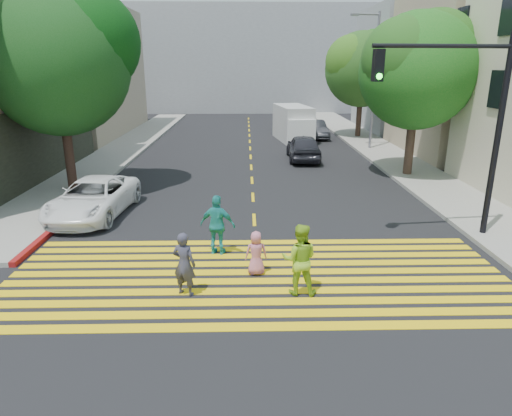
{
  "coord_description": "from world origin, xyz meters",
  "views": [
    {
      "loc": [
        -0.29,
        -9.89,
        5.46
      ],
      "look_at": [
        0.0,
        3.0,
        1.4
      ],
      "focal_mm": 32.0,
      "sensor_mm": 36.0,
      "label": 1
    }
  ],
  "objects_px": {
    "tree_left": "(59,56)",
    "dark_car_parked": "(315,129)",
    "silver_car": "(291,121)",
    "pedestrian_extra": "(218,225)",
    "pedestrian_woman": "(300,259)",
    "pedestrian_child": "(256,253)",
    "dark_car_near": "(303,147)",
    "pedestrian_man": "(184,264)",
    "white_sedan": "(93,198)",
    "white_van": "(294,124)",
    "tree_right_far": "(363,65)",
    "traffic_signal": "(466,110)",
    "tree_right_near": "(419,65)"
  },
  "relations": [
    {
      "from": "tree_right_far",
      "to": "pedestrian_extra",
      "type": "relative_size",
      "value": 4.39
    },
    {
      "from": "tree_left",
      "to": "silver_car",
      "type": "xyz_separation_m",
      "value": [
        11.81,
        20.77,
        -5.13
      ]
    },
    {
      "from": "pedestrian_child",
      "to": "dark_car_near",
      "type": "distance_m",
      "value": 15.83
    },
    {
      "from": "pedestrian_man",
      "to": "tree_right_far",
      "type": "bearing_deg",
      "value": -90.6
    },
    {
      "from": "tree_right_far",
      "to": "dark_car_near",
      "type": "distance_m",
      "value": 11.18
    },
    {
      "from": "tree_right_near",
      "to": "tree_right_far",
      "type": "height_order",
      "value": "tree_right_near"
    },
    {
      "from": "white_sedan",
      "to": "pedestrian_extra",
      "type": "bearing_deg",
      "value": -32.74
    },
    {
      "from": "tree_left",
      "to": "tree_right_near",
      "type": "distance_m",
      "value": 16.24
    },
    {
      "from": "pedestrian_child",
      "to": "white_sedan",
      "type": "bearing_deg",
      "value": -46.4
    },
    {
      "from": "tree_right_far",
      "to": "pedestrian_woman",
      "type": "distance_m",
      "value": 26.73
    },
    {
      "from": "pedestrian_child",
      "to": "traffic_signal",
      "type": "distance_m",
      "value": 7.75
    },
    {
      "from": "pedestrian_extra",
      "to": "dark_car_near",
      "type": "height_order",
      "value": "pedestrian_extra"
    },
    {
      "from": "dark_car_near",
      "to": "white_sedan",
      "type": "bearing_deg",
      "value": 49.7
    },
    {
      "from": "pedestrian_man",
      "to": "white_van",
      "type": "relative_size",
      "value": 0.29
    },
    {
      "from": "pedestrian_child",
      "to": "traffic_signal",
      "type": "xyz_separation_m",
      "value": [
        6.41,
        2.54,
        3.53
      ]
    },
    {
      "from": "pedestrian_man",
      "to": "pedestrian_child",
      "type": "bearing_deg",
      "value": -126.13
    },
    {
      "from": "pedestrian_man",
      "to": "dark_car_near",
      "type": "xyz_separation_m",
      "value": [
        4.95,
        16.63,
        -0.05
      ]
    },
    {
      "from": "pedestrian_child",
      "to": "silver_car",
      "type": "xyz_separation_m",
      "value": [
        3.8,
        29.58,
        0.07
      ]
    },
    {
      "from": "tree_left",
      "to": "pedestrian_woman",
      "type": "distance_m",
      "value": 14.3
    },
    {
      "from": "dark_car_near",
      "to": "dark_car_parked",
      "type": "distance_m",
      "value": 8.73
    },
    {
      "from": "white_sedan",
      "to": "dark_car_near",
      "type": "relative_size",
      "value": 1.1
    },
    {
      "from": "pedestrian_woman",
      "to": "silver_car",
      "type": "xyz_separation_m",
      "value": [
        2.76,
        30.7,
        -0.23
      ]
    },
    {
      "from": "tree_left",
      "to": "dark_car_parked",
      "type": "height_order",
      "value": "tree_left"
    },
    {
      "from": "pedestrian_man",
      "to": "pedestrian_child",
      "type": "relative_size",
      "value": 1.34
    },
    {
      "from": "pedestrian_man",
      "to": "traffic_signal",
      "type": "height_order",
      "value": "traffic_signal"
    },
    {
      "from": "tree_left",
      "to": "pedestrian_extra",
      "type": "distance_m",
      "value": 11.24
    },
    {
      "from": "pedestrian_child",
      "to": "white_van",
      "type": "distance_m",
      "value": 23.07
    },
    {
      "from": "pedestrian_child",
      "to": "tree_left",
      "type": "bearing_deg",
      "value": -53.32
    },
    {
      "from": "tree_right_far",
      "to": "tree_left",
      "type": "bearing_deg",
      "value": -137.2
    },
    {
      "from": "pedestrian_man",
      "to": "pedestrian_woman",
      "type": "bearing_deg",
      "value": -158.21
    },
    {
      "from": "pedestrian_extra",
      "to": "tree_left",
      "type": "bearing_deg",
      "value": -32.26
    },
    {
      "from": "pedestrian_woman",
      "to": "dark_car_near",
      "type": "xyz_separation_m",
      "value": [
        2.13,
        16.62,
        -0.14
      ]
    },
    {
      "from": "tree_right_far",
      "to": "pedestrian_child",
      "type": "bearing_deg",
      "value": -109.48
    },
    {
      "from": "pedestrian_woman",
      "to": "dark_car_near",
      "type": "relative_size",
      "value": 0.4
    },
    {
      "from": "tree_left",
      "to": "pedestrian_extra",
      "type": "bearing_deg",
      "value": -47.02
    },
    {
      "from": "pedestrian_man",
      "to": "pedestrian_extra",
      "type": "distance_m",
      "value": 2.63
    },
    {
      "from": "tree_right_near",
      "to": "dark_car_parked",
      "type": "height_order",
      "value": "tree_right_near"
    },
    {
      "from": "silver_car",
      "to": "traffic_signal",
      "type": "height_order",
      "value": "traffic_signal"
    },
    {
      "from": "white_sedan",
      "to": "white_van",
      "type": "bearing_deg",
      "value": 67.08
    },
    {
      "from": "dark_car_near",
      "to": "traffic_signal",
      "type": "height_order",
      "value": "traffic_signal"
    },
    {
      "from": "pedestrian_extra",
      "to": "dark_car_parked",
      "type": "distance_m",
      "value": 23.44
    },
    {
      "from": "white_van",
      "to": "pedestrian_man",
      "type": "bearing_deg",
      "value": -110.22
    },
    {
      "from": "pedestrian_extra",
      "to": "silver_car",
      "type": "height_order",
      "value": "pedestrian_extra"
    },
    {
      "from": "silver_car",
      "to": "pedestrian_extra",
      "type": "bearing_deg",
      "value": 81.76
    },
    {
      "from": "dark_car_near",
      "to": "silver_car",
      "type": "bearing_deg",
      "value": -91.28
    },
    {
      "from": "pedestrian_man",
      "to": "pedestrian_woman",
      "type": "distance_m",
      "value": 2.82
    },
    {
      "from": "dark_car_near",
      "to": "traffic_signal",
      "type": "xyz_separation_m",
      "value": [
        3.24,
        -12.96,
        3.37
      ]
    },
    {
      "from": "pedestrian_extra",
      "to": "white_van",
      "type": "xyz_separation_m",
      "value": [
        4.43,
        21.41,
        0.29
      ]
    },
    {
      "from": "pedestrian_man",
      "to": "white_van",
      "type": "height_order",
      "value": "white_van"
    },
    {
      "from": "tree_left",
      "to": "pedestrian_woman",
      "type": "height_order",
      "value": "tree_left"
    }
  ]
}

